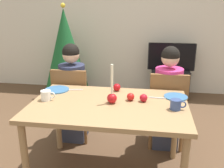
{
  "coord_description": "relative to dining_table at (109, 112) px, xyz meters",
  "views": [
    {
      "loc": [
        0.36,
        -2.1,
        1.63
      ],
      "look_at": [
        0.0,
        0.2,
        0.87
      ],
      "focal_mm": 41.36,
      "sensor_mm": 36.0,
      "label": 1
    }
  ],
  "objects": [
    {
      "name": "mug_left",
      "position": [
        -0.58,
        -0.0,
        0.13
      ],
      "size": [
        0.14,
        0.09,
        0.09
      ],
      "color": "white",
      "rests_on": "dining_table"
    },
    {
      "name": "dining_table",
      "position": [
        0.0,
        0.0,
        0.0
      ],
      "size": [
        1.4,
        0.9,
        0.75
      ],
      "color": "#99754C",
      "rests_on": "ground"
    },
    {
      "name": "apple_near_candle",
      "position": [
        0.3,
        0.1,
        0.12
      ],
      "size": [
        0.07,
        0.07,
        0.07
      ],
      "primitive_type": "sphere",
      "color": "#B31521",
      "rests_on": "dining_table"
    },
    {
      "name": "candle_centerpiece",
      "position": [
        0.03,
        0.02,
        0.15
      ],
      "size": [
        0.09,
        0.09,
        0.36
      ],
      "color": "red",
      "rests_on": "dining_table"
    },
    {
      "name": "person_right_child",
      "position": [
        0.56,
        0.64,
        -0.1
      ],
      "size": [
        0.3,
        0.3,
        1.17
      ],
      "color": "#33384C",
      "rests_on": "ground"
    },
    {
      "name": "fork_right",
      "position": [
        0.44,
        0.2,
        0.09
      ],
      "size": [
        0.18,
        0.02,
        0.01
      ],
      "primitive_type": "cube",
      "rotation": [
        0.0,
        0.0,
        -0.04
      ],
      "color": "silver",
      "rests_on": "dining_table"
    },
    {
      "name": "person_left_child",
      "position": [
        -0.53,
        0.64,
        -0.1
      ],
      "size": [
        0.3,
        0.3,
        1.17
      ],
      "color": "#33384C",
      "rests_on": "ground"
    },
    {
      "name": "apple_by_right_mug",
      "position": [
        0.19,
        0.11,
        0.12
      ],
      "size": [
        0.07,
        0.07,
        0.07
      ],
      "primitive_type": "sphere",
      "color": "red",
      "rests_on": "dining_table"
    },
    {
      "name": "plate_right",
      "position": [
        0.6,
        0.25,
        0.09
      ],
      "size": [
        0.22,
        0.22,
        0.01
      ],
      "primitive_type": "cylinder",
      "color": "teal",
      "rests_on": "dining_table"
    },
    {
      "name": "plate_left",
      "position": [
        -0.58,
        0.27,
        0.09
      ],
      "size": [
        0.25,
        0.25,
        0.01
      ],
      "primitive_type": "cylinder",
      "color": "teal",
      "rests_on": "dining_table"
    },
    {
      "name": "apple_by_left_plate",
      "position": [
        0.03,
        0.35,
        0.12
      ],
      "size": [
        0.08,
        0.08,
        0.08
      ],
      "primitive_type": "sphere",
      "color": "#B40F15",
      "rests_on": "dining_table"
    },
    {
      "name": "back_wall",
      "position": [
        0.0,
        2.6,
        0.63
      ],
      "size": [
        6.4,
        0.1,
        2.6
      ],
      "primitive_type": "cube",
      "color": "beige",
      "rests_on": "ground"
    },
    {
      "name": "tv_stand",
      "position": [
        0.7,
        2.3,
        -0.43
      ],
      "size": [
        0.64,
        0.4,
        0.48
      ],
      "primitive_type": "cube",
      "color": "black",
      "rests_on": "ground"
    },
    {
      "name": "christmas_tree",
      "position": [
        -1.1,
        2.11,
        0.15
      ],
      "size": [
        0.75,
        0.75,
        1.58
      ],
      "color": "brown",
      "rests_on": "ground"
    },
    {
      "name": "chair_right",
      "position": [
        0.56,
        0.61,
        -0.15
      ],
      "size": [
        0.4,
        0.4,
        0.9
      ],
      "color": "brown",
      "rests_on": "ground"
    },
    {
      "name": "tv",
      "position": [
        0.7,
        2.3,
        0.04
      ],
      "size": [
        0.79,
        0.05,
        0.46
      ],
      "color": "black",
      "rests_on": "tv_stand"
    },
    {
      "name": "fork_left",
      "position": [
        -0.41,
        0.3,
        0.09
      ],
      "size": [
        0.18,
        0.05,
        0.01
      ],
      "primitive_type": "cube",
      "rotation": [
        0.0,
        0.0,
        0.18
      ],
      "color": "silver",
      "rests_on": "dining_table"
    },
    {
      "name": "mug_right",
      "position": [
        0.58,
        -0.04,
        0.13
      ],
      "size": [
        0.13,
        0.09,
        0.09
      ],
      "color": "#33477F",
      "rests_on": "dining_table"
    },
    {
      "name": "chair_left",
      "position": [
        -0.53,
        0.61,
        -0.15
      ],
      "size": [
        0.4,
        0.4,
        0.9
      ],
      "color": "brown",
      "rests_on": "ground"
    }
  ]
}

